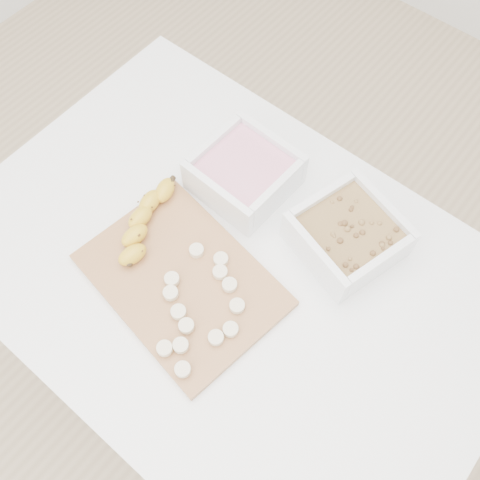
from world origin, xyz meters
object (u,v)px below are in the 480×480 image
Objects in this scene: banana at (145,222)px; bowl_granola at (348,235)px; cutting_board at (182,280)px; table at (230,287)px; bowl_yogurt at (244,173)px.

bowl_granola is at bearing 26.48° from banana.
banana is at bearing -145.45° from bowl_granola.
bowl_granola reaches higher than cutting_board.
cutting_board reaches higher than table.
table is 0.14m from cutting_board.
banana is at bearing -111.09° from bowl_yogurt.
bowl_yogurt is at bearing 60.84° from banana.
cutting_board is 0.13m from banana.
bowl_granola is (0.13, 0.17, 0.14)m from table.
table is 5.70× the size of bowl_yogurt.
banana reaches higher than table.
table is 0.23m from bowl_yogurt.
cutting_board is (-0.18, -0.24, -0.03)m from bowl_granola.
cutting_board is at bearing -78.91° from bowl_yogurt.
cutting_board is (-0.05, -0.08, 0.10)m from table.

